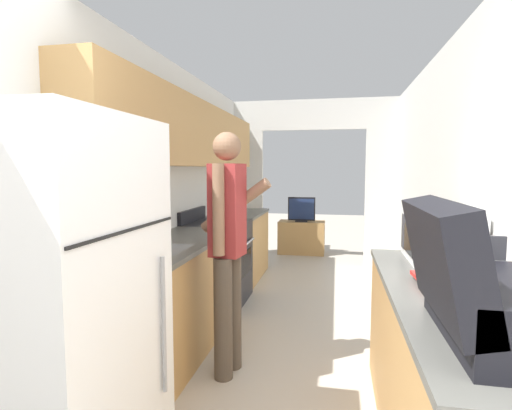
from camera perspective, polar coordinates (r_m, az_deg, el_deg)
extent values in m
cube|color=silver|center=(3.32, -17.59, 1.18)|extent=(0.06, 7.57, 2.50)
cube|color=#B2844C|center=(4.11, -8.95, 9.89)|extent=(0.32, 3.83, 0.63)
cube|color=silver|center=(3.04, 28.55, 0.43)|extent=(0.06, 7.57, 2.50)
cube|color=silver|center=(6.30, -1.95, 1.16)|extent=(0.65, 0.06, 2.05)
cube|color=silver|center=(6.17, 18.29, 0.82)|extent=(0.65, 0.06, 2.05)
cube|color=silver|center=(6.17, 8.22, 12.66)|extent=(2.84, 0.06, 0.45)
cube|color=#B2844C|center=(3.29, -12.42, -13.41)|extent=(0.60, 1.85, 0.85)
cube|color=#565651|center=(3.17, -12.62, -5.84)|extent=(0.62, 1.86, 0.03)
cube|color=#B2844C|center=(5.41, -2.48, -5.93)|extent=(0.60, 1.21, 0.85)
cube|color=#565651|center=(5.34, -2.48, -1.25)|extent=(0.62, 1.22, 0.03)
cube|color=#9EA3A8|center=(3.02, -13.94, -6.14)|extent=(0.42, 0.44, 0.00)
cube|color=#B2844C|center=(2.32, 26.22, -22.09)|extent=(0.60, 1.95, 0.85)
cube|color=#565651|center=(2.16, 26.71, -11.54)|extent=(0.62, 1.97, 0.03)
cube|color=white|center=(2.01, -26.93, -13.40)|extent=(0.75, 0.84, 1.69)
cube|color=black|center=(1.72, -17.52, -3.40)|extent=(0.01, 0.80, 0.01)
cylinder|color=#99999E|center=(2.08, -13.04, -16.34)|extent=(0.02, 0.02, 0.68)
cube|color=black|center=(4.47, -5.44, -8.10)|extent=(0.62, 0.77, 0.89)
cube|color=black|center=(4.39, -1.47, -8.32)|extent=(0.01, 0.53, 0.27)
cylinder|color=#B7B7BC|center=(4.34, -1.22, -5.49)|extent=(0.02, 0.62, 0.02)
cube|color=black|center=(4.47, -9.06, -1.45)|extent=(0.04, 0.77, 0.14)
cylinder|color=#232328|center=(4.19, -4.54, -2.86)|extent=(0.16, 0.16, 0.01)
cylinder|color=#232328|center=(4.51, -3.36, -2.26)|extent=(0.16, 0.16, 0.01)
cylinder|color=#232328|center=(4.26, -7.75, -2.75)|extent=(0.16, 0.16, 0.01)
cylinder|color=#232328|center=(4.58, -6.36, -2.17)|extent=(0.16, 0.16, 0.01)
cylinder|color=#4C4238|center=(2.89, -4.72, -15.89)|extent=(0.15, 0.15, 0.86)
cylinder|color=#4C4238|center=(3.04, -3.37, -14.83)|extent=(0.15, 0.15, 0.86)
cube|color=maroon|center=(2.79, -4.13, -0.72)|extent=(0.24, 0.24, 0.64)
cylinder|color=#8C664C|center=(2.66, -5.38, -0.68)|extent=(0.09, 0.09, 0.61)
cylinder|color=#8C664C|center=(2.92, -2.99, -0.13)|extent=(0.55, 0.16, 0.42)
sphere|color=#8C664C|center=(2.78, -4.19, 8.36)|extent=(0.20, 0.20, 0.20)
cube|color=black|center=(1.62, 32.09, -12.76)|extent=(0.38, 0.63, 0.21)
cube|color=black|center=(1.52, 25.24, -6.92)|extent=(0.19, 0.63, 0.40)
cube|color=#2D2D33|center=(1.89, 28.80, -5.31)|extent=(0.23, 0.02, 0.10)
cube|color=white|center=(2.78, 24.90, -4.06)|extent=(0.39, 0.49, 0.32)
cube|color=black|center=(2.69, 21.00, -4.22)|extent=(0.01, 0.30, 0.22)
cube|color=#38383D|center=(2.90, 20.29, -3.52)|extent=(0.01, 0.10, 0.23)
cube|color=#33894C|center=(2.22, 25.01, -10.22)|extent=(0.19, 0.27, 0.02)
cube|color=red|center=(2.21, 24.59, -9.71)|extent=(0.22, 0.30, 0.02)
cube|color=#B2844C|center=(7.00, 6.52, -4.60)|extent=(0.79, 0.42, 0.56)
cube|color=black|center=(6.92, 6.51, -2.29)|extent=(0.20, 0.16, 0.02)
cube|color=black|center=(6.89, 6.53, -0.55)|extent=(0.46, 0.04, 0.40)
cube|color=navy|center=(6.87, 6.51, -0.57)|extent=(0.43, 0.01, 0.35)
cube|color=#B7B7BC|center=(5.02, -3.87, -1.45)|extent=(0.05, 0.22, 0.00)
cube|color=black|center=(4.87, -4.37, -1.57)|extent=(0.03, 0.11, 0.02)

